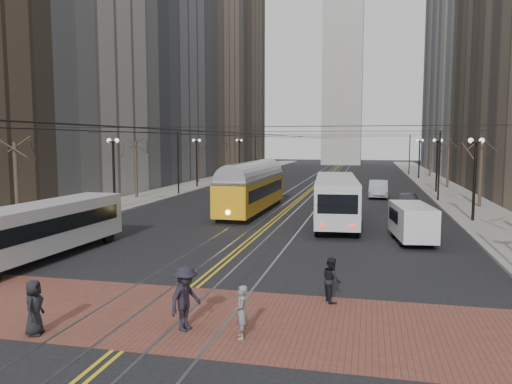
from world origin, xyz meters
The scene contains 24 objects.
ground centered at (0.00, 0.00, 0.00)m, with size 260.00×260.00×0.00m, color black.
sidewalk_left centered at (-15.00, 45.00, 0.07)m, with size 5.00×140.00×0.15m, color gray.
sidewalk_right centered at (15.00, 45.00, 0.07)m, with size 5.00×140.00×0.15m, color gray.
crosswalk_band centered at (0.00, -4.00, 0.01)m, with size 25.00×6.00×0.01m, color brown.
streetcar_rails centered at (0.00, 45.00, 0.00)m, with size 4.80×130.00×0.02m, color gray.
centre_lines centered at (0.00, 45.00, 0.01)m, with size 0.42×130.00×0.01m, color gold.
building_left_mid centered at (-25.50, 46.00, 17.00)m, with size 16.00×20.00×34.00m, color slate.
building_left_midfar centered at (-27.50, 66.00, 26.00)m, with size 20.00×20.00×52.00m, color gray.
building_left_far centered at (-25.50, 86.00, 20.00)m, with size 16.00×20.00×40.00m, color brown.
building_right_far centered at (25.50, 86.00, 20.00)m, with size 16.00×20.00×40.00m, color slate.
clock_tower centered at (0.00, 102.00, 35.96)m, with size 12.00×12.00×66.00m.
lamp_posts centered at (0.00, 28.75, 2.80)m, with size 27.60×57.20×5.60m.
street_trees centered at (0.00, 35.25, 2.80)m, with size 31.68×53.28×5.60m.
trolley_wires centered at (0.00, 34.83, 3.77)m, with size 25.96×120.00×6.60m.
transit_bus centered at (-8.71, 1.85, 1.34)m, with size 2.24×10.74×2.69m, color #B8B8B8.
streetcar centered at (-2.50, 19.59, 1.57)m, with size 2.47×13.29×3.13m, color #E8A214.
rear_bus centered at (4.38, 15.41, 1.59)m, with size 2.65×12.21×3.19m, color silver.
cargo_van centered at (8.99, 9.94, 1.06)m, with size 1.85×4.81×2.13m, color silver.
sedan_grey centered at (9.59, 22.00, 0.81)m, with size 1.92×4.78×1.63m, color #3C3E43.
sedan_silver centered at (7.50, 32.33, 0.86)m, with size 1.81×5.20×1.71m, color #A9ACB1.
pedestrian_a centered at (-2.93, -6.50, 0.84)m, with size 0.81×0.52×1.65m, color black.
pedestrian_b centered at (3.08, -5.40, 0.79)m, with size 0.57×0.37×1.55m, color slate.
pedestrian_c centered at (5.37, -1.50, 0.81)m, with size 0.77×0.60×1.59m, color black.
pedestrian_d centered at (1.29, -5.18, 1.00)m, with size 1.27×0.73×1.97m, color black.
Camera 1 is at (6.59, -18.89, 5.72)m, focal length 35.00 mm.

